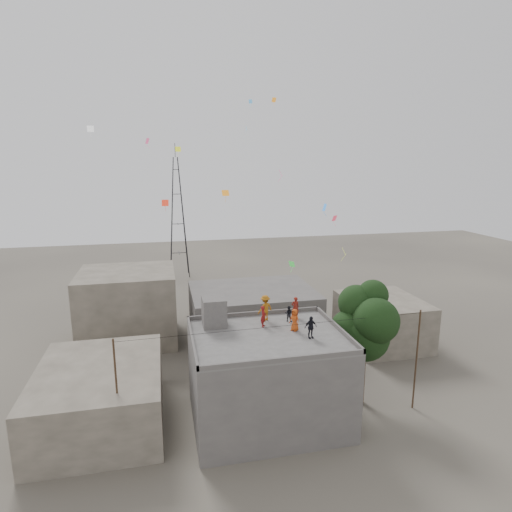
{
  "coord_description": "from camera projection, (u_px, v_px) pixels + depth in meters",
  "views": [
    {
      "loc": [
        -6.51,
        -25.51,
        17.24
      ],
      "look_at": [
        -0.2,
        2.64,
        10.91
      ],
      "focal_mm": 30.0,
      "sensor_mm": 36.0,
      "label": 1
    }
  ],
  "objects": [
    {
      "name": "tree",
      "position": [
        366.0,
        323.0,
        30.24
      ],
      "size": [
        4.9,
        4.6,
        9.1
      ],
      "color": "black",
      "rests_on": "ground"
    },
    {
      "name": "neighbor_east",
      "position": [
        382.0,
        321.0,
        41.46
      ],
      "size": [
        7.0,
        8.0,
        4.4
      ],
      "primitive_type": "cube",
      "color": "#564F44",
      "rests_on": "ground"
    },
    {
      "name": "ground",
      "position": [
        267.0,
        418.0,
        29.4
      ],
      "size": [
        140.0,
        140.0,
        0.0
      ],
      "primitive_type": "plane",
      "color": "#433E37",
      "rests_on": "ground"
    },
    {
      "name": "parapet",
      "position": [
        268.0,
        333.0,
        28.06
      ],
      "size": [
        10.0,
        8.0,
        0.3
      ],
      "color": "#504D4B",
      "rests_on": "main_building"
    },
    {
      "name": "main_building",
      "position": [
        267.0,
        378.0,
        28.75
      ],
      "size": [
        10.0,
        8.0,
        6.1
      ],
      "color": "#504D4B",
      "rests_on": "ground"
    },
    {
      "name": "person_red_child",
      "position": [
        263.0,
        316.0,
        29.5
      ],
      "size": [
        0.54,
        0.64,
        1.49
      ],
      "primitive_type": "imported",
      "rotation": [
        0.0,
        0.0,
        1.17
      ],
      "color": "maroon",
      "rests_on": "main_building"
    },
    {
      "name": "stair_head_box",
      "position": [
        214.0,
        312.0,
        29.68
      ],
      "size": [
        1.6,
        1.8,
        2.0
      ],
      "primitive_type": "cube",
      "color": "#504D4B",
      "rests_on": "main_building"
    },
    {
      "name": "person_dark_adult",
      "position": [
        311.0,
        327.0,
        27.55
      ],
      "size": [
        0.92,
        0.5,
        1.48
      ],
      "primitive_type": "imported",
      "rotation": [
        0.0,
        0.0,
        0.17
      ],
      "color": "black",
      "rests_on": "main_building"
    },
    {
      "name": "neighbor_west",
      "position": [
        100.0,
        396.0,
        28.53
      ],
      "size": [
        8.0,
        10.0,
        4.0
      ],
      "primitive_type": "cube",
      "color": "#564F44",
      "rests_on": "ground"
    },
    {
      "name": "person_orange_adult",
      "position": [
        265.0,
        308.0,
        30.6
      ],
      "size": [
        1.4,
        1.16,
        1.88
      ],
      "primitive_type": "imported",
      "rotation": [
        0.0,
        0.0,
        -2.68
      ],
      "color": "#A15D12",
      "rests_on": "main_building"
    },
    {
      "name": "utility_line",
      "position": [
        280.0,
        375.0,
        27.5
      ],
      "size": [
        20.12,
        0.62,
        7.4
      ],
      "color": "black",
      "rests_on": "ground"
    },
    {
      "name": "neighbor_north",
      "position": [
        253.0,
        313.0,
        42.64
      ],
      "size": [
        12.0,
        9.0,
        5.0
      ],
      "primitive_type": "cube",
      "color": "#504D4B",
      "rests_on": "ground"
    },
    {
      "name": "person_orange_child",
      "position": [
        295.0,
        320.0,
        28.79
      ],
      "size": [
        0.82,
        0.88,
        1.52
      ],
      "primitive_type": "imported",
      "rotation": [
        0.0,
        0.0,
        -0.95
      ],
      "color": "#BF4715",
      "rests_on": "main_building"
    },
    {
      "name": "kites",
      "position": [
        256.0,
        181.0,
        32.78
      ],
      "size": [
        18.76,
        17.54,
        12.88
      ],
      "color": "red",
      "rests_on": "ground"
    },
    {
      "name": "person_red_adult",
      "position": [
        295.0,
        307.0,
        31.15
      ],
      "size": [
        0.59,
        0.4,
        1.6
      ],
      "primitive_type": "imported",
      "rotation": [
        0.0,
        0.0,
        3.18
      ],
      "color": "maroon",
      "rests_on": "main_building"
    },
    {
      "name": "person_dark_child",
      "position": [
        289.0,
        314.0,
        30.52
      ],
      "size": [
        0.69,
        0.63,
        1.13
      ],
      "primitive_type": "imported",
      "rotation": [
        0.0,
        0.0,
        2.66
      ],
      "color": "black",
      "rests_on": "main_building"
    },
    {
      "name": "neighbor_northwest",
      "position": [
        128.0,
        306.0,
        41.77
      ],
      "size": [
        9.0,
        8.0,
        7.0
      ],
      "primitive_type": "cube",
      "color": "#564F44",
      "rests_on": "ground"
    },
    {
      "name": "transmission_tower",
      "position": [
        178.0,
        218.0,
        64.73
      ],
      "size": [
        2.97,
        2.97,
        20.01
      ],
      "color": "black",
      "rests_on": "ground"
    }
  ]
}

